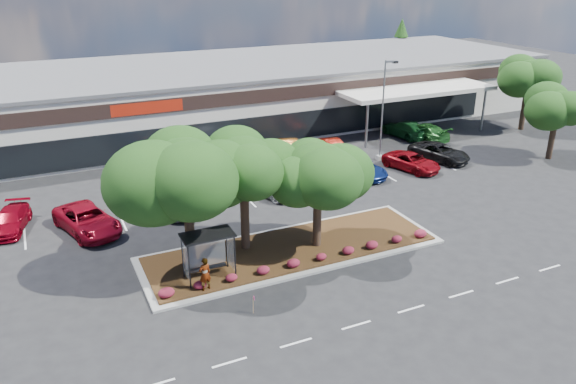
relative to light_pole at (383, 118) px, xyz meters
name	(u,v)px	position (x,y,z in m)	size (l,w,h in m)	color
ground	(356,275)	(-12.31, -16.02, -3.79)	(160.00, 160.00, 0.00)	black
retail_store	(187,96)	(-12.25, 17.89, -0.64)	(80.40, 25.20, 6.25)	silver
landscape_island	(292,249)	(-14.31, -12.02, -3.67)	(18.00, 6.00, 0.26)	#969691
lane_markings	(277,207)	(-12.45, -5.59, -3.79)	(33.12, 20.06, 0.01)	silver
shrub_row	(308,259)	(-14.31, -14.12, -3.28)	(17.00, 0.80, 0.50)	maroon
bus_shelter	(207,242)	(-19.81, -13.07, -1.49)	(2.75, 1.55, 2.59)	black
island_tree_west	(188,201)	(-20.31, -11.52, 0.41)	(7.20, 7.20, 7.89)	#13380F
island_tree_mid	(244,191)	(-16.81, -10.82, 0.13)	(6.60, 6.60, 7.32)	#13380F
island_tree_east	(318,195)	(-12.81, -12.32, -0.28)	(5.80, 5.80, 6.50)	#13380F
tree_east_near	(555,123)	(13.69, -6.02, -0.54)	(5.60, 5.60, 6.51)	#13380F
tree_east_far	(526,93)	(18.69, 1.98, 0.02)	(6.40, 6.40, 7.62)	#13380F
conifer_north_east	(400,51)	(21.69, 27.98, 0.71)	(3.96, 3.96, 9.00)	#13380F
person_waiting	(205,274)	(-20.39, -14.32, -2.61)	(0.67, 0.44, 1.84)	#594C47
light_pole	(383,118)	(0.00, 0.00, 0.00)	(1.43, 0.55, 8.64)	#969691
survey_stake	(253,302)	(-18.79, -17.02, -3.18)	(0.07, 0.14, 0.96)	#A27C55
car_0	(10,220)	(-29.51, -1.68, -3.12)	(1.88, 4.62, 1.34)	maroon
car_1	(87,220)	(-25.04, -4.03, -2.99)	(2.67, 5.79, 1.61)	maroon
car_2	(180,201)	(-18.82, -3.26, -3.10)	(2.29, 4.97, 1.38)	silver
car_3	(270,182)	(-11.79, -2.89, -2.94)	(2.84, 6.16, 1.71)	silver
car_4	(250,174)	(-12.47, -0.50, -3.03)	(2.54, 5.51, 1.53)	#763203
car_5	(361,168)	(-3.74, -2.73, -3.09)	(2.32, 5.04, 1.40)	navy
car_7	(412,162)	(0.87, -3.26, -3.10)	(2.31, 5.00, 1.39)	maroon
car_8	(439,152)	(4.49, -2.37, -3.05)	(2.48, 5.38, 1.49)	black
car_10	(157,175)	(-19.19, 2.15, -2.97)	(2.31, 5.68, 1.65)	navy
car_11	(159,172)	(-18.70, 3.34, -3.13)	(1.57, 3.91, 1.33)	maroon
car_12	(225,153)	(-12.61, 5.12, -2.95)	(1.78, 5.11, 1.68)	#A4AAAF
car_13	(313,151)	(-5.35, 2.56, -3.05)	(1.76, 4.36, 1.49)	#621C06
car_14	(288,146)	(-6.82, 4.68, -3.02)	(1.64, 4.71, 1.55)	brown
car_15	(330,145)	(-3.10, 3.60, -3.10)	(1.48, 4.23, 1.39)	maroon
car_16	(422,132)	(7.00, 3.28, -2.98)	(2.29, 5.63, 1.63)	#1E571F
car_17	(405,129)	(6.11, 4.81, -2.98)	(2.27, 5.58, 1.62)	#144B20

